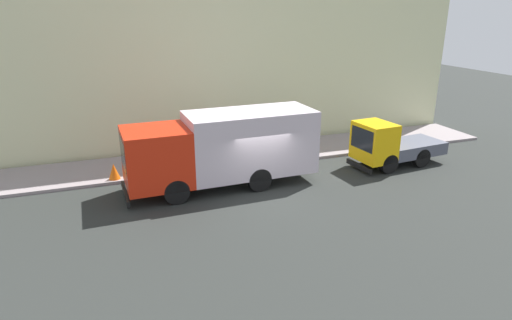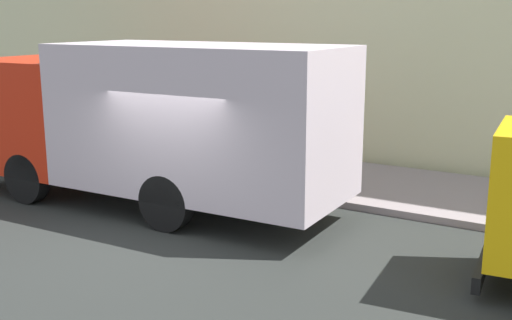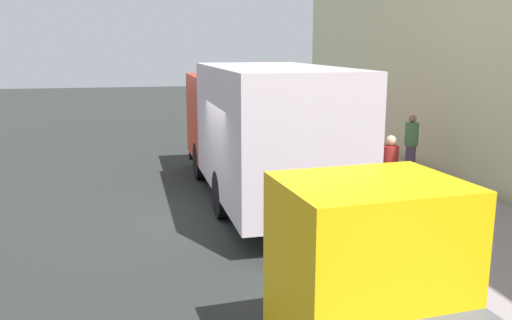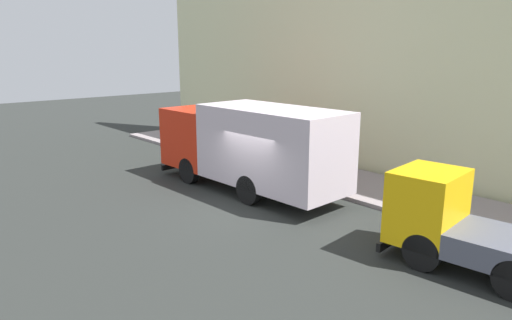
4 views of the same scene
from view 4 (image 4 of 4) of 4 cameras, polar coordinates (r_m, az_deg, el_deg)
name	(u,v)px [view 4 (image 4 of 4)]	position (r m, az deg, el deg)	size (l,w,h in m)	color
ground	(249,206)	(16.19, -0.88, -5.65)	(80.00, 80.00, 0.00)	#282B29
sidewalk	(336,179)	(19.49, 9.89, -2.29)	(3.59, 30.00, 0.14)	gray
building_facade	(376,44)	(20.62, 14.63, 13.70)	(0.50, 30.00, 11.07)	beige
large_utility_truck	(249,144)	(17.49, -0.86, 2.00)	(2.79, 8.47, 3.30)	red
small_flatbed_truck	(466,227)	(12.53, 24.50, -7.54)	(2.35, 5.04, 2.33)	yellow
pedestrian_walking	(312,145)	(21.26, 6.90, 1.88)	(0.43, 0.43, 1.74)	#513E54
pedestrian_standing	(327,161)	(18.49, 8.73, -0.16)	(0.48, 0.48, 1.62)	#423A4B
traffic_cone_orange	(221,150)	(22.60, -4.36, 1.21)	(0.51, 0.51, 0.74)	orange
street_sign_post	(281,140)	(19.39, 3.09, 2.46)	(0.44, 0.08, 2.46)	#4C5156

